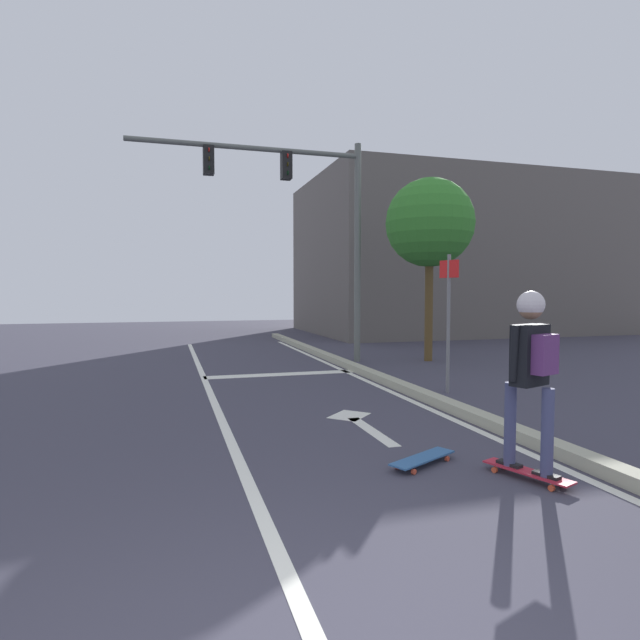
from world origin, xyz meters
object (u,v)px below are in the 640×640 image
object	(u,v)px
skater	(531,358)
spare_skateboard	(423,458)
skateboard	(527,472)
traffic_signal_mast	(300,202)
roadside_tree	(430,224)
street_sign_post	(449,303)

from	to	relation	value
skater	spare_skateboard	world-z (taller)	skater
spare_skateboard	skateboard	bearing A→B (deg)	-40.68
traffic_signal_mast	roadside_tree	size ratio (longest dim) A/B	1.20
roadside_tree	street_sign_post	bearing A→B (deg)	-113.74
skater	traffic_signal_mast	xyz separation A→B (m)	(-0.11, 8.21, 2.76)
skater	traffic_signal_mast	world-z (taller)	traffic_signal_mast
traffic_signal_mast	skater	bearing A→B (deg)	-89.22
spare_skateboard	street_sign_post	xyz separation A→B (m)	(2.19, 3.28, 1.49)
skateboard	spare_skateboard	world-z (taller)	skateboard
traffic_signal_mast	spare_skateboard	bearing A→B (deg)	-94.82
street_sign_post	roadside_tree	bearing A→B (deg)	66.26
spare_skateboard	roadside_tree	world-z (taller)	roadside_tree
skater	traffic_signal_mast	distance (m)	8.66
skateboard	traffic_signal_mast	distance (m)	9.05
skateboard	skater	size ratio (longest dim) A/B	0.52
skater	traffic_signal_mast	size ratio (longest dim) A/B	0.30
roadside_tree	spare_skateboard	bearing A→B (deg)	-118.57
skater	street_sign_post	distance (m)	4.21
spare_skateboard	roadside_tree	xyz separation A→B (m)	(3.89, 7.14, 3.39)
spare_skateboard	traffic_signal_mast	bearing A→B (deg)	85.18
skateboard	street_sign_post	world-z (taller)	street_sign_post
traffic_signal_mast	roadside_tree	world-z (taller)	traffic_signal_mast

